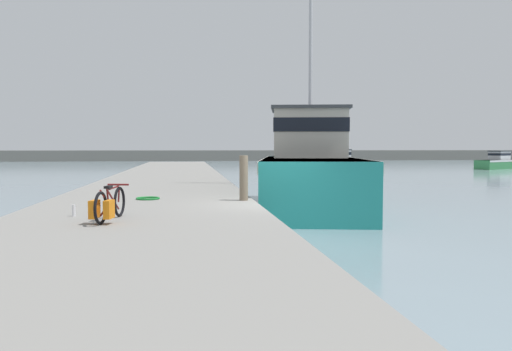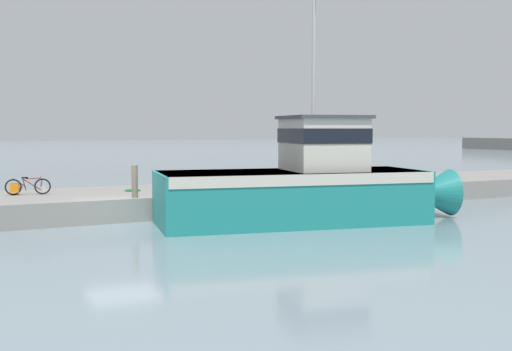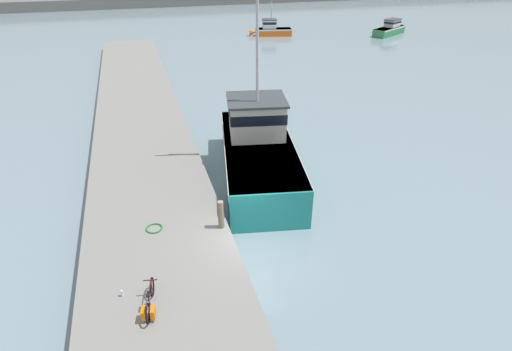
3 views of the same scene
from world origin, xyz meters
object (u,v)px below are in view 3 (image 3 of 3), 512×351
Objects in this scene: fishing_boat_main at (258,148)px; boat_red_outer at (390,29)px; boat_orange_near at (271,29)px; bicycle_touring at (149,304)px; mooring_post at (221,215)px; water_bottle_by_bike at (122,293)px.

fishing_boat_main is 1.71× the size of boat_red_outer.
boat_orange_near is at bearing 81.01° from fishing_boat_main.
mooring_post is (3.07, 3.55, 0.30)m from bicycle_touring.
bicycle_touring is 1.37× the size of mooring_post.
bicycle_touring is at bearing -47.21° from water_bottle_by_bike.
fishing_boat_main is 6.35m from mooring_post.
boat_orange_near is 4.81× the size of mooring_post.
mooring_post reaches higher than bicycle_touring.
boat_red_outer is at bearing 47.71° from water_bottle_by_bike.
boat_red_outer is at bearing 48.99° from mooring_post.
bicycle_touring is (-19.51, -45.11, 0.36)m from boat_orange_near.
boat_orange_near is at bearing 65.30° from water_bottle_by_bike.
mooring_post is (-3.24, -5.46, 0.06)m from fishing_boat_main.
boat_red_outer is at bearing 59.87° from bicycle_touring.
bicycle_touring is 7.02× the size of water_bottle_by_bike.
boat_orange_near is 0.86× the size of boat_red_outer.
fishing_boat_main is at bearing 48.66° from water_bottle_by_bike.
fishing_boat_main is 11.00m from bicycle_touring.
bicycle_touring is at bearing -113.90° from fishing_boat_main.
boat_red_outer is 54.11m from water_bottle_by_bike.
boat_orange_near is 16.60m from boat_red_outer.
boat_orange_near is 24.59× the size of water_bottle_by_bike.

